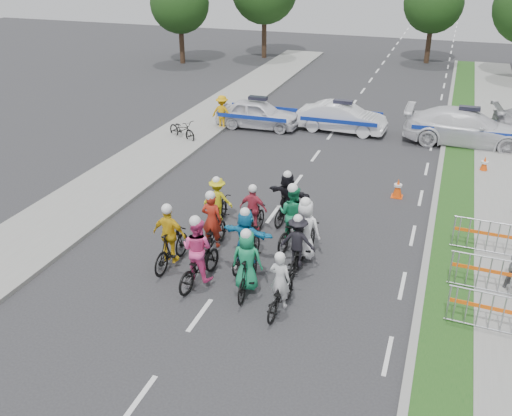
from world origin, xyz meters
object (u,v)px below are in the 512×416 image
(barrier_1, at_px, (489,276))
(cone_1, at_px, (484,165))
(police_car_1, at_px, (342,118))
(barrier_2, at_px, (487,238))
(marshal_hiviz, at_px, (222,112))
(police_car_2, at_px, (467,127))
(rider_8, at_px, (292,222))
(rider_11, at_px, (287,200))
(rider_3, at_px, (171,243))
(barrier_0, at_px, (490,314))
(tree_0, at_px, (180,3))
(rider_0, at_px, (280,291))
(rider_5, at_px, (246,242))
(police_car_0, at_px, (258,114))
(tree_4, at_px, (434,3))
(rider_4, at_px, (298,248))
(rider_9, at_px, (254,216))
(parked_bike, at_px, (182,130))
(rider_6, at_px, (213,231))
(rider_7, at_px, (305,237))
(rider_2, at_px, (198,258))
(cone_0, at_px, (398,188))

(barrier_1, relative_size, cone_1, 2.86)
(police_car_1, distance_m, barrier_2, 12.06)
(marshal_hiviz, bearing_deg, police_car_2, -170.86)
(barrier_2, bearing_deg, rider_8, -167.47)
(rider_11, bearing_deg, rider_3, 70.08)
(barrier_0, height_order, tree_0, tree_0)
(rider_0, distance_m, police_car_2, 15.40)
(barrier_0, bearing_deg, rider_5, 171.22)
(police_car_0, bearing_deg, tree_4, -21.48)
(police_car_1, xyz_separation_m, marshal_hiviz, (-5.55, -1.47, 0.13))
(rider_3, distance_m, tree_0, 29.07)
(rider_4, bearing_deg, marshal_hiviz, -59.56)
(police_car_2, relative_size, barrier_1, 2.72)
(rider_9, xyz_separation_m, tree_4, (3.12, 29.63, 3.50))
(tree_4, bearing_deg, parked_bike, -113.10)
(rider_5, bearing_deg, rider_8, -111.95)
(cone_1, bearing_deg, rider_11, -132.64)
(rider_4, relative_size, barrier_2, 0.88)
(rider_4, xyz_separation_m, police_car_0, (-5.35, 12.14, -0.00))
(barrier_0, relative_size, parked_bike, 1.12)
(rider_6, bearing_deg, rider_3, 56.99)
(rider_3, bearing_deg, rider_7, -154.21)
(marshal_hiviz, height_order, cone_1, marshal_hiviz)
(rider_5, distance_m, cone_1, 11.68)
(marshal_hiviz, xyz_separation_m, tree_0, (-8.80, 13.78, 3.36))
(rider_0, distance_m, rider_7, 2.53)
(rider_6, bearing_deg, police_car_0, -78.86)
(rider_2, xyz_separation_m, rider_3, (-1.08, 0.52, 0.01))
(cone_0, bearing_deg, rider_9, -131.12)
(rider_3, relative_size, police_car_1, 0.48)
(rider_5, distance_m, police_car_0, 13.04)
(police_car_2, distance_m, tree_4, 18.87)
(parked_bike, height_order, tree_0, tree_0)
(rider_3, bearing_deg, marshal_hiviz, -71.70)
(police_car_1, xyz_separation_m, tree_4, (2.65, 18.30, 3.50))
(rider_3, height_order, rider_7, rider_7)
(rider_3, xyz_separation_m, rider_8, (2.87, 2.34, -0.01))
(barrier_1, bearing_deg, tree_4, 96.87)
(marshal_hiviz, bearing_deg, police_car_0, -152.00)
(rider_9, relative_size, cone_0, 2.53)
(police_car_1, relative_size, parked_bike, 2.33)
(rider_3, height_order, rider_8, rider_8)
(rider_4, bearing_deg, rider_5, 10.63)
(rider_0, relative_size, tree_0, 0.27)
(rider_3, height_order, parked_bike, rider_3)
(rider_6, xyz_separation_m, cone_0, (4.74, 5.73, -0.31))
(barrier_1, distance_m, tree_4, 31.14)
(barrier_0, bearing_deg, cone_0, 111.91)
(rider_2, relative_size, cone_1, 2.97)
(police_car_1, height_order, barrier_2, police_car_1)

